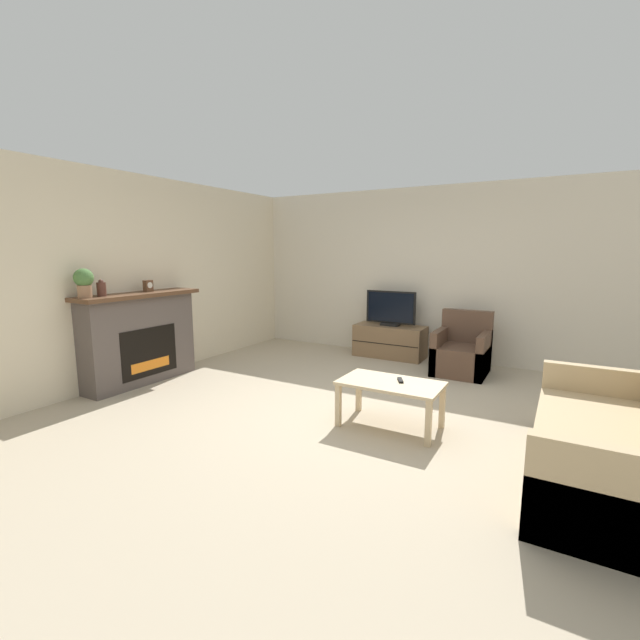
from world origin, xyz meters
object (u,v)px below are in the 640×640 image
object	(u,v)px
remote	(400,380)
mantel_vase_left	(101,289)
fireplace	(140,337)
tv_stand	(390,341)
tv	(391,310)
coffee_table	(391,388)
potted_plant	(84,281)
couch	(613,450)
armchair	(462,353)
mantel_clock	(148,286)

from	to	relation	value
remote	mantel_vase_left	bearing A→B (deg)	165.83
fireplace	remote	distance (m)	3.43
tv_stand	tv	bearing A→B (deg)	-90.00
mantel_vase_left	coffee_table	xyz separation A→B (m)	(3.32, 0.75, -0.88)
tv	remote	size ratio (longest dim) A/B	5.45
coffee_table	potted_plant	bearing A→B (deg)	-164.05
fireplace	couch	distance (m)	5.14
remote	potted_plant	bearing A→B (deg)	169.02
tv	armchair	size ratio (longest dim) A/B	0.95
remote	couch	distance (m)	1.75
mantel_vase_left	remote	distance (m)	3.58
tv_stand	armchair	bearing A→B (deg)	-17.45
fireplace	couch	xyz separation A→B (m)	(5.13, 0.05, -0.31)
potted_plant	armchair	world-z (taller)	potted_plant
coffee_table	couch	bearing A→B (deg)	-6.74
mantel_clock	potted_plant	world-z (taller)	potted_plant
mantel_vase_left	armchair	world-z (taller)	mantel_vase_left
tv_stand	remote	distance (m)	2.82
potted_plant	tv_stand	world-z (taller)	potted_plant
tv_stand	remote	xyz separation A→B (m)	(1.09, -2.59, 0.21)
mantel_vase_left	tv_stand	distance (m)	4.24
potted_plant	tv	bearing A→B (deg)	57.41
fireplace	potted_plant	world-z (taller)	potted_plant
mantel_vase_left	tv_stand	size ratio (longest dim) A/B	0.18
remote	mantel_clock	bearing A→B (deg)	155.15
tv	coffee_table	bearing A→B (deg)	-69.05
potted_plant	couch	xyz separation A→B (m)	(5.11, 0.74, -1.08)
mantel_clock	tv_stand	distance (m)	3.73
mantel_clock	tv_stand	bearing A→B (deg)	50.12
fireplace	mantel_clock	distance (m)	0.68
mantel_clock	tv	bearing A→B (deg)	50.10
mantel_clock	tv	xyz separation A→B (m)	(2.30, 2.76, -0.48)
mantel_vase_left	couch	xyz separation A→B (m)	(5.11, 0.54, -0.99)
tv	tv_stand	bearing A→B (deg)	90.00
armchair	tv_stand	bearing A→B (deg)	162.55
fireplace	potted_plant	size ratio (longest dim) A/B	4.85
tv	fireplace	bearing A→B (deg)	-128.51
fireplace	mantel_clock	size ratio (longest dim) A/B	10.80
tv	potted_plant	bearing A→B (deg)	-122.59
tv_stand	coffee_table	distance (m)	2.85
mantel_clock	remote	bearing A→B (deg)	2.85
couch	armchair	bearing A→B (deg)	122.60
potted_plant	remote	xyz separation A→B (m)	(3.39, 1.02, -0.90)
remote	tv_stand	bearing A→B (deg)	85.13
tv	couch	distance (m)	4.04
fireplace	tv	world-z (taller)	fireplace
tv	remote	bearing A→B (deg)	-67.16
fireplace	tv_stand	world-z (taller)	fireplace
mantel_vase_left	coffee_table	distance (m)	3.52
armchair	coffee_table	size ratio (longest dim) A/B	0.89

